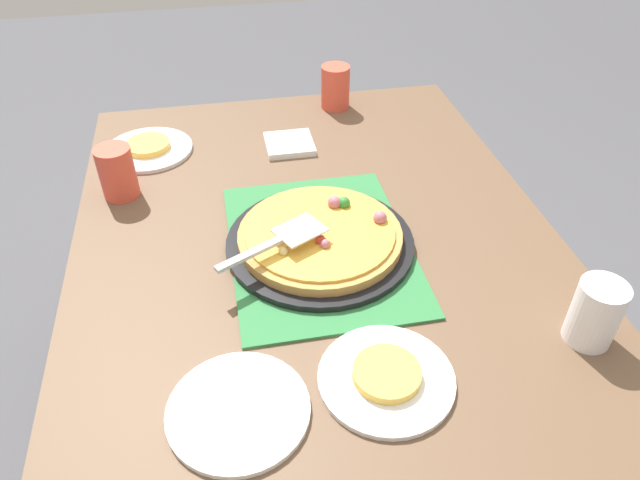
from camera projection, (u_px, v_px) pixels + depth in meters
The scene contains 15 objects.
ground_plane at pixel (320, 450), 1.67m from camera, with size 8.00×8.00×0.00m, color #4C4C51.
dining_table at pixel (320, 286), 1.27m from camera, with size 1.40×1.00×0.75m.
placemat at pixel (320, 246), 1.20m from camera, with size 0.48×0.36×0.01m, color #2D753D.
pizza_pan at pixel (320, 243), 1.19m from camera, with size 0.38×0.38×0.01m, color black.
pizza at pixel (321, 235), 1.18m from camera, with size 0.33×0.33×0.05m.
plate_near_left at pixel (386, 378), 0.94m from camera, with size 0.22×0.22×0.01m, color white.
plate_far_right at pixel (149, 150), 1.49m from camera, with size 0.22×0.22×0.01m, color white.
plate_side at pixel (238, 410), 0.89m from camera, with size 0.22×0.22×0.01m, color white.
served_slice_left at pixel (387, 373), 0.93m from camera, with size 0.11×0.11×0.02m, color #EAB747.
served_slice_right at pixel (148, 145), 1.48m from camera, with size 0.11×0.11×0.02m, color #EAB747.
cup_near at pixel (335, 87), 1.65m from camera, with size 0.08×0.08×0.12m, color #E04C38.
cup_far at pixel (595, 313), 0.97m from camera, with size 0.08×0.08×0.12m, color white.
cup_corner at pixel (117, 172), 1.31m from camera, with size 0.08×0.08×0.12m, color #E04C38.
pizza_server at pixel (279, 240), 1.11m from camera, with size 0.14×0.22×0.01m.
napkin_stack at pixel (290, 144), 1.51m from camera, with size 0.12×0.12×0.02m, color white.
Camera 1 is at (0.90, -0.18, 1.52)m, focal length 33.03 mm.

